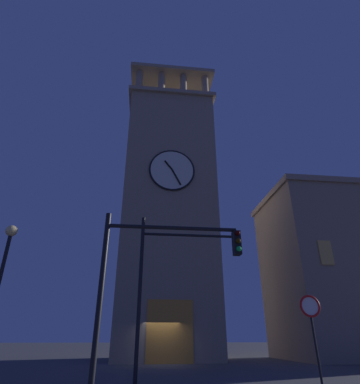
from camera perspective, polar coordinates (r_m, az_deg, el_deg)
ground_plane at (r=22.83m, az=-3.56°, el=-29.08°), size 200.00×200.00×0.00m
clocktower at (r=28.91m, az=-2.24°, el=-3.90°), size 8.45×8.37×29.24m
traffic_signal_near at (r=13.69m, az=-1.35°, el=-13.98°), size 4.43×0.41×6.50m
traffic_signal_mid at (r=9.38m, az=-4.78°, el=-13.51°), size 4.20×0.41×5.05m
street_lamp at (r=13.66m, az=-29.90°, el=-12.28°), size 0.44×0.44×5.60m
no_horn_sign at (r=12.94m, az=22.94°, el=-19.88°), size 0.78×0.14×3.00m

